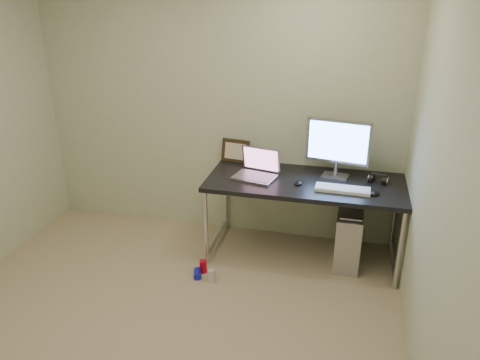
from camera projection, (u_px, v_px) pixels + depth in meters
name	position (u px, v px, depth m)	size (l,w,h in m)	color
floor	(152.00, 340.00, 3.31)	(3.50, 3.50, 0.00)	tan
wall_back	(217.00, 108.00, 4.39)	(3.50, 0.02, 2.50)	beige
wall_right	(445.00, 207.00, 2.45)	(0.02, 3.50, 2.50)	beige
desk	(305.00, 188.00, 4.09)	(1.71, 0.75, 0.75)	black
tower_computer	(348.00, 236.00, 4.15)	(0.22, 0.49, 0.54)	#B5B6BB
cable_a	(345.00, 205.00, 4.41)	(0.01, 0.01, 0.70)	black
cable_b	(355.00, 209.00, 4.38)	(0.01, 0.01, 0.72)	black
can_red	(203.00, 266.00, 4.07)	(0.06, 0.06, 0.11)	red
can_white	(211.00, 276.00, 3.94)	(0.06, 0.06, 0.11)	silver
can_blue	(197.00, 274.00, 4.01)	(0.06, 0.06, 0.12)	#151AC7
laptop	(257.00, 170.00, 4.13)	(0.41, 0.36, 0.25)	#A1A0A6
monitor	(338.00, 144.00, 4.02)	(0.55, 0.19, 0.52)	#A1A0A6
keyboard	(343.00, 189.00, 3.86)	(0.45, 0.14, 0.03)	white
mouse_right	(375.00, 192.00, 3.79)	(0.07, 0.11, 0.04)	black
mouse_left	(299.00, 182.00, 3.98)	(0.07, 0.11, 0.04)	black
headphones	(378.00, 180.00, 4.01)	(0.18, 0.10, 0.10)	black
picture_frame	(235.00, 151.00, 4.45)	(0.27, 0.03, 0.22)	black
webcam	(265.00, 157.00, 4.37)	(0.04, 0.03, 0.11)	silver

